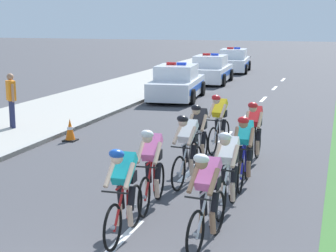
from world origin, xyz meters
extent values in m
cube|color=#A3A099|center=(-6.78, 14.00, 0.06)|extent=(4.33, 60.00, 0.12)
cube|color=#9E9E99|center=(-4.69, 14.00, 0.07)|extent=(0.16, 60.00, 0.13)
cube|color=white|center=(0.00, 2.91, 0.00)|extent=(0.14, 1.60, 0.01)
cube|color=white|center=(0.00, 6.91, 0.00)|extent=(0.14, 1.60, 0.01)
cube|color=white|center=(0.00, 10.91, 0.00)|extent=(0.14, 1.60, 0.01)
cube|color=white|center=(0.00, 14.91, 0.00)|extent=(0.14, 1.60, 0.01)
cube|color=white|center=(0.00, 18.91, 0.00)|extent=(0.14, 1.60, 0.01)
cube|color=white|center=(0.00, 22.91, 0.00)|extent=(0.14, 1.60, 0.01)
cube|color=white|center=(0.00, 26.91, 0.00)|extent=(0.14, 1.60, 0.01)
torus|color=black|center=(0.03, 2.43, 0.36)|extent=(0.06, 0.72, 0.72)
cylinder|color=#99999E|center=(0.03, 2.43, 0.36)|extent=(0.06, 0.06, 0.06)
torus|color=black|center=(0.00, 3.43, 0.36)|extent=(0.06, 0.72, 0.72)
cylinder|color=#99999E|center=(0.00, 3.43, 0.36)|extent=(0.06, 0.06, 0.06)
cylinder|color=#B21919|center=(0.02, 2.88, 0.90)|extent=(0.05, 0.55, 0.04)
cylinder|color=#B21919|center=(0.02, 2.71, 0.58)|extent=(0.05, 0.48, 0.63)
cylinder|color=#B21919|center=(0.01, 3.08, 0.60)|extent=(0.04, 0.04, 0.65)
cylinder|color=black|center=(0.03, 2.53, 0.88)|extent=(0.42, 0.04, 0.03)
cube|color=black|center=(0.01, 3.08, 0.94)|extent=(0.11, 0.22, 0.05)
cube|color=#19B2B7|center=(0.02, 2.96, 1.14)|extent=(0.30, 0.55, 0.47)
cube|color=black|center=(0.01, 3.07, 0.98)|extent=(0.29, 0.21, 0.18)
cylinder|color=black|center=(0.10, 3.02, 0.64)|extent=(0.12, 0.23, 0.40)
cylinder|color=beige|center=(0.11, 2.94, 0.37)|extent=(0.09, 0.16, 0.36)
cylinder|color=black|center=(-0.08, 3.02, 0.64)|extent=(0.11, 0.17, 0.40)
cylinder|color=beige|center=(-0.07, 2.94, 0.37)|extent=(0.09, 0.12, 0.36)
cylinder|color=beige|center=(0.18, 2.75, 1.09)|extent=(0.09, 0.40, 0.35)
cylinder|color=beige|center=(-0.14, 2.74, 1.09)|extent=(0.09, 0.40, 0.35)
sphere|color=beige|center=(0.02, 2.66, 1.38)|extent=(0.19, 0.19, 0.19)
ellipsoid|color=blue|center=(0.02, 2.65, 1.45)|extent=(0.24, 0.32, 0.24)
torus|color=black|center=(1.28, 2.54, 0.36)|extent=(0.12, 0.72, 0.72)
cylinder|color=#99999E|center=(1.28, 2.54, 0.36)|extent=(0.07, 0.07, 0.06)
torus|color=black|center=(1.39, 3.53, 0.36)|extent=(0.12, 0.72, 0.72)
cylinder|color=#99999E|center=(1.39, 3.53, 0.36)|extent=(0.07, 0.07, 0.06)
cylinder|color=silver|center=(1.33, 2.98, 0.90)|extent=(0.09, 0.55, 0.04)
cylinder|color=silver|center=(1.31, 2.81, 0.58)|extent=(0.09, 0.48, 0.63)
cylinder|color=silver|center=(1.35, 3.18, 0.60)|extent=(0.04, 0.04, 0.65)
cylinder|color=black|center=(1.29, 2.64, 0.88)|extent=(0.42, 0.07, 0.03)
cube|color=black|center=(1.35, 3.18, 0.94)|extent=(0.12, 0.23, 0.05)
cube|color=pink|center=(1.34, 3.06, 1.14)|extent=(0.33, 0.57, 0.46)
cube|color=black|center=(1.35, 3.17, 0.98)|extent=(0.30, 0.23, 0.18)
cylinder|color=black|center=(1.43, 3.11, 0.64)|extent=(0.13, 0.23, 0.40)
cylinder|color=#9E7051|center=(1.43, 3.03, 0.37)|extent=(0.11, 0.16, 0.36)
cylinder|color=black|center=(1.25, 3.13, 0.64)|extent=(0.13, 0.18, 0.40)
cylinder|color=#9E7051|center=(1.25, 3.05, 0.37)|extent=(0.10, 0.13, 0.36)
cylinder|color=#9E7051|center=(1.47, 2.83, 1.09)|extent=(0.12, 0.41, 0.35)
cylinder|color=#9E7051|center=(1.16, 2.86, 1.09)|extent=(0.12, 0.41, 0.35)
sphere|color=#9E7051|center=(1.31, 2.76, 1.38)|extent=(0.19, 0.19, 0.19)
ellipsoid|color=white|center=(1.30, 2.75, 1.45)|extent=(0.26, 0.34, 0.24)
torus|color=black|center=(-0.01, 3.91, 0.36)|extent=(0.09, 0.73, 0.72)
cylinder|color=#99999E|center=(-0.01, 3.91, 0.36)|extent=(0.06, 0.06, 0.06)
torus|color=black|center=(-0.07, 4.91, 0.36)|extent=(0.09, 0.73, 0.72)
cylinder|color=#99999E|center=(-0.07, 4.91, 0.36)|extent=(0.06, 0.06, 0.06)
cylinder|color=#B21919|center=(-0.03, 4.36, 0.90)|extent=(0.07, 0.55, 0.04)
cylinder|color=#B21919|center=(-0.02, 4.19, 0.58)|extent=(0.07, 0.48, 0.63)
cylinder|color=#B21919|center=(-0.05, 4.56, 0.60)|extent=(0.04, 0.04, 0.65)
cylinder|color=black|center=(-0.01, 4.01, 0.88)|extent=(0.42, 0.05, 0.03)
cube|color=black|center=(-0.05, 4.56, 0.94)|extent=(0.11, 0.23, 0.05)
cube|color=pink|center=(-0.04, 4.44, 1.14)|extent=(0.31, 0.56, 0.46)
cube|color=black|center=(-0.05, 4.55, 0.98)|extent=(0.29, 0.22, 0.18)
cylinder|color=black|center=(0.05, 4.51, 0.64)|extent=(0.12, 0.23, 0.40)
cylinder|color=beige|center=(0.05, 4.43, 0.37)|extent=(0.10, 0.16, 0.36)
cylinder|color=black|center=(-0.13, 4.50, 0.64)|extent=(0.12, 0.18, 0.40)
cylinder|color=beige|center=(-0.13, 4.42, 0.37)|extent=(0.10, 0.13, 0.36)
cylinder|color=beige|center=(0.13, 4.23, 1.09)|extent=(0.10, 0.41, 0.35)
cylinder|color=beige|center=(-0.19, 4.21, 1.09)|extent=(0.10, 0.41, 0.35)
sphere|color=beige|center=(-0.02, 4.14, 1.38)|extent=(0.19, 0.19, 0.19)
ellipsoid|color=white|center=(-0.02, 4.13, 1.45)|extent=(0.25, 0.33, 0.24)
torus|color=black|center=(1.31, 4.12, 0.36)|extent=(0.07, 0.73, 0.72)
cylinder|color=#99999E|center=(1.31, 4.12, 0.36)|extent=(0.06, 0.06, 0.06)
torus|color=black|center=(1.35, 5.12, 0.36)|extent=(0.07, 0.73, 0.72)
cylinder|color=#99999E|center=(1.35, 5.12, 0.36)|extent=(0.06, 0.06, 0.06)
cylinder|color=white|center=(1.33, 4.57, 0.90)|extent=(0.06, 0.55, 0.04)
cylinder|color=white|center=(1.32, 4.40, 0.58)|extent=(0.06, 0.48, 0.63)
cylinder|color=white|center=(1.34, 4.77, 0.60)|extent=(0.04, 0.04, 0.65)
cylinder|color=black|center=(1.32, 4.22, 0.88)|extent=(0.42, 0.04, 0.03)
cube|color=black|center=(1.34, 4.77, 0.94)|extent=(0.11, 0.22, 0.05)
cube|color=white|center=(1.33, 4.65, 1.14)|extent=(0.30, 0.56, 0.44)
cube|color=black|center=(1.34, 4.76, 0.98)|extent=(0.29, 0.21, 0.18)
cylinder|color=black|center=(1.43, 4.71, 0.64)|extent=(0.12, 0.23, 0.40)
cylinder|color=beige|center=(1.42, 4.63, 0.37)|extent=(0.10, 0.16, 0.36)
cylinder|color=black|center=(1.25, 4.72, 0.64)|extent=(0.12, 0.17, 0.40)
cylinder|color=beige|center=(1.24, 4.64, 0.37)|extent=(0.09, 0.13, 0.36)
cylinder|color=beige|center=(1.49, 4.43, 1.09)|extent=(0.09, 0.40, 0.35)
cylinder|color=beige|center=(1.17, 4.44, 1.09)|extent=(0.09, 0.40, 0.35)
sphere|color=beige|center=(1.32, 4.35, 1.38)|extent=(0.19, 0.19, 0.19)
ellipsoid|color=white|center=(1.32, 4.34, 1.45)|extent=(0.24, 0.32, 0.24)
torus|color=black|center=(0.14, 5.52, 0.36)|extent=(0.12, 0.72, 0.72)
cylinder|color=#99999E|center=(0.14, 5.52, 0.36)|extent=(0.07, 0.07, 0.06)
torus|color=black|center=(0.25, 6.52, 0.36)|extent=(0.12, 0.72, 0.72)
cylinder|color=#99999E|center=(0.25, 6.52, 0.36)|extent=(0.07, 0.07, 0.06)
cylinder|color=silver|center=(0.19, 5.97, 0.90)|extent=(0.09, 0.55, 0.04)
cylinder|color=silver|center=(0.17, 5.79, 0.58)|extent=(0.09, 0.48, 0.63)
cylinder|color=silver|center=(0.21, 6.17, 0.60)|extent=(0.04, 0.04, 0.65)
cylinder|color=black|center=(0.15, 5.62, 0.88)|extent=(0.42, 0.07, 0.03)
cube|color=black|center=(0.21, 6.17, 0.94)|extent=(0.12, 0.23, 0.05)
cube|color=white|center=(0.20, 6.04, 1.14)|extent=(0.34, 0.58, 0.44)
cube|color=black|center=(0.21, 6.16, 0.98)|extent=(0.30, 0.23, 0.18)
cylinder|color=black|center=(0.29, 6.10, 0.64)|extent=(0.13, 0.23, 0.40)
cylinder|color=beige|center=(0.28, 6.02, 0.37)|extent=(0.11, 0.16, 0.36)
cylinder|color=black|center=(0.11, 6.12, 0.64)|extent=(0.13, 0.18, 0.40)
cylinder|color=beige|center=(0.11, 6.04, 0.37)|extent=(0.10, 0.13, 0.36)
cylinder|color=beige|center=(0.33, 5.81, 1.09)|extent=(0.12, 0.41, 0.35)
cylinder|color=beige|center=(0.01, 5.85, 1.09)|extent=(0.12, 0.41, 0.35)
sphere|color=beige|center=(0.17, 5.75, 1.38)|extent=(0.19, 0.19, 0.19)
ellipsoid|color=black|center=(0.16, 5.74, 1.45)|extent=(0.26, 0.34, 0.24)
torus|color=black|center=(1.36, 5.74, 0.36)|extent=(0.06, 0.72, 0.72)
cylinder|color=#99999E|center=(1.36, 5.74, 0.36)|extent=(0.06, 0.06, 0.06)
torus|color=black|center=(1.34, 6.74, 0.36)|extent=(0.06, 0.72, 0.72)
cylinder|color=#99999E|center=(1.34, 6.74, 0.36)|extent=(0.06, 0.06, 0.06)
cylinder|color=#1E1E99|center=(1.35, 6.19, 0.90)|extent=(0.05, 0.55, 0.04)
cylinder|color=#1E1E99|center=(1.36, 6.01, 0.58)|extent=(0.05, 0.48, 0.63)
cylinder|color=#1E1E99|center=(1.35, 6.39, 0.60)|extent=(0.04, 0.04, 0.65)
cylinder|color=black|center=(1.36, 5.84, 0.88)|extent=(0.42, 0.04, 0.03)
cube|color=black|center=(1.35, 6.39, 0.94)|extent=(0.10, 0.22, 0.05)
cube|color=#19B2B7|center=(1.35, 6.26, 1.14)|extent=(0.29, 0.55, 0.47)
cube|color=black|center=(1.35, 6.38, 0.98)|extent=(0.28, 0.21, 0.18)
cylinder|color=black|center=(1.44, 6.33, 0.64)|extent=(0.11, 0.23, 0.40)
cylinder|color=#9E7051|center=(1.44, 6.25, 0.37)|extent=(0.09, 0.16, 0.36)
cylinder|color=black|center=(1.26, 6.33, 0.64)|extent=(0.11, 0.17, 0.40)
cylinder|color=#9E7051|center=(1.26, 6.25, 0.37)|extent=(0.09, 0.12, 0.36)
cylinder|color=#9E7051|center=(1.52, 6.05, 1.09)|extent=(0.08, 0.40, 0.35)
cylinder|color=#9E7051|center=(1.20, 6.05, 1.09)|extent=(0.08, 0.40, 0.35)
sphere|color=#9E7051|center=(1.36, 5.96, 1.38)|extent=(0.19, 0.19, 0.19)
ellipsoid|color=red|center=(1.36, 5.95, 1.45)|extent=(0.24, 0.32, 0.24)
torus|color=black|center=(0.07, 6.95, 0.36)|extent=(0.04, 0.72, 0.72)
cylinder|color=#99999E|center=(0.07, 6.95, 0.36)|extent=(0.06, 0.06, 0.06)
torus|color=black|center=(0.07, 7.95, 0.36)|extent=(0.04, 0.72, 0.72)
cylinder|color=#99999E|center=(0.07, 7.95, 0.36)|extent=(0.06, 0.06, 0.06)
cylinder|color=white|center=(0.07, 7.40, 0.90)|extent=(0.04, 0.55, 0.04)
cylinder|color=white|center=(0.07, 7.22, 0.58)|extent=(0.04, 0.48, 0.63)
cylinder|color=white|center=(0.07, 7.60, 0.60)|extent=(0.04, 0.04, 0.65)
cylinder|color=black|center=(0.07, 7.05, 0.88)|extent=(0.42, 0.03, 0.03)
cube|color=black|center=(0.07, 7.60, 0.94)|extent=(0.10, 0.22, 0.05)
cube|color=black|center=(0.07, 7.47, 1.14)|extent=(0.28, 0.55, 0.46)
cube|color=black|center=(0.07, 7.59, 0.98)|extent=(0.28, 0.20, 0.18)
cylinder|color=black|center=(0.16, 7.54, 0.64)|extent=(0.11, 0.22, 0.40)
cylinder|color=tan|center=(0.16, 7.46, 0.37)|extent=(0.09, 0.15, 0.36)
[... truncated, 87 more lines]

